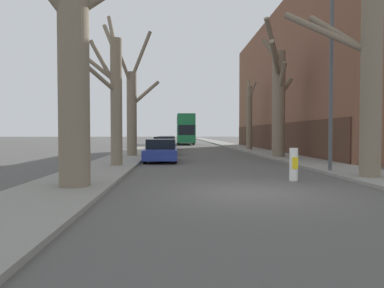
% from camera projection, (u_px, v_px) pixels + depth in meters
% --- Properties ---
extents(ground_plane, '(300.00, 300.00, 0.00)m').
position_uv_depth(ground_plane, '(248.00, 192.00, 9.71)').
color(ground_plane, '#4C4947').
extents(sidewalk_left, '(2.76, 120.00, 0.12)m').
position_uv_depth(sidewalk_left, '(156.00, 142.00, 59.35)').
color(sidewalk_left, gray).
rests_on(sidewalk_left, ground).
extents(sidewalk_right, '(2.76, 120.00, 0.12)m').
position_uv_depth(sidewalk_right, '(218.00, 142.00, 59.89)').
color(sidewalk_right, gray).
rests_on(sidewalk_right, ground).
extents(building_facade_right, '(10.08, 30.35, 12.54)m').
position_uv_depth(building_facade_right, '(322.00, 84.00, 32.05)').
color(building_facade_right, brown).
rests_on(building_facade_right, ground).
extents(street_tree_left_0, '(3.73, 1.97, 8.44)m').
position_uv_depth(street_tree_left_0, '(72.00, 64.00, 9.95)').
color(street_tree_left_0, '#7A6B56').
rests_on(street_tree_left_0, ground).
extents(street_tree_left_1, '(2.05, 3.14, 7.64)m').
position_uv_depth(street_tree_left_1, '(114.00, 95.00, 16.64)').
color(street_tree_left_1, '#7A6B56').
rests_on(street_tree_left_1, ground).
extents(street_tree_left_2, '(3.01, 2.46, 8.63)m').
position_uv_depth(street_tree_left_2, '(132.00, 108.00, 23.84)').
color(street_tree_left_2, '#7A6B56').
rests_on(street_tree_left_2, ground).
extents(street_tree_right_0, '(4.17, 4.26, 9.20)m').
position_uv_depth(street_tree_right_0, '(369.00, 59.00, 12.20)').
color(street_tree_right_0, '#7A6B56').
rests_on(street_tree_right_0, ground).
extents(street_tree_right_1, '(2.78, 3.36, 8.72)m').
position_uv_depth(street_tree_right_1, '(278.00, 97.00, 22.72)').
color(street_tree_right_1, '#7A6B56').
rests_on(street_tree_right_1, ground).
extents(street_tree_right_2, '(0.77, 2.36, 6.97)m').
position_uv_depth(street_tree_right_2, '(249.00, 116.00, 32.98)').
color(street_tree_right_2, '#7A6B56').
rests_on(street_tree_right_2, ground).
extents(double_decker_bus, '(2.53, 11.12, 4.36)m').
position_uv_depth(double_decker_bus, '(185.00, 128.00, 51.74)').
color(double_decker_bus, '#1E7F47').
rests_on(double_decker_bus, ground).
extents(parked_car_0, '(1.89, 4.26, 1.32)m').
position_uv_depth(parked_car_0, '(161.00, 151.00, 20.27)').
color(parked_car_0, navy).
rests_on(parked_car_0, ground).
extents(parked_car_1, '(1.79, 4.08, 1.40)m').
position_uv_depth(parked_car_1, '(164.00, 146.00, 26.78)').
color(parked_car_1, '#4C5156').
rests_on(parked_car_1, ground).
extents(parked_car_2, '(1.84, 4.57, 1.38)m').
position_uv_depth(parked_car_2, '(166.00, 144.00, 33.10)').
color(parked_car_2, olive).
rests_on(parked_car_2, ground).
extents(parked_car_3, '(1.75, 4.40, 1.36)m').
position_uv_depth(parked_car_3, '(168.00, 142.00, 38.58)').
color(parked_car_3, black).
rests_on(parked_car_3, ground).
extents(lamp_post, '(1.40, 0.20, 8.86)m').
position_uv_depth(lamp_post, '(329.00, 56.00, 14.18)').
color(lamp_post, '#4C4F54').
rests_on(lamp_post, ground).
extents(traffic_bollard, '(0.30, 0.31, 1.16)m').
position_uv_depth(traffic_bollard, '(294.00, 164.00, 12.08)').
color(traffic_bollard, white).
rests_on(traffic_bollard, ground).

